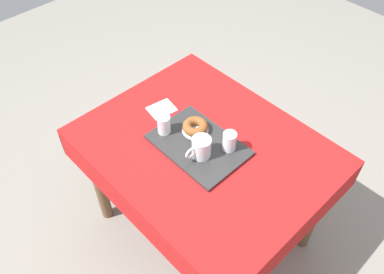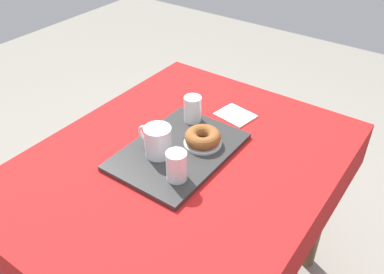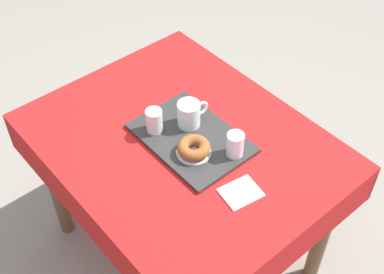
# 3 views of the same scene
# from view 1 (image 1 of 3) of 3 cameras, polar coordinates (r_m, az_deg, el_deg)

# --- Properties ---
(ground_plane) EXTENTS (6.00, 6.00, 0.00)m
(ground_plane) POSITION_cam_1_polar(r_m,az_deg,el_deg) (2.44, 1.47, -12.82)
(ground_plane) COLOR gray
(dining_table) EXTENTS (1.12, 0.89, 0.75)m
(dining_table) POSITION_cam_1_polar(r_m,az_deg,el_deg) (1.92, 1.84, -3.32)
(dining_table) COLOR red
(dining_table) RESTS_ON ground
(serving_tray) EXTENTS (0.43, 0.30, 0.02)m
(serving_tray) POSITION_cam_1_polar(r_m,az_deg,el_deg) (1.82, 0.92, -1.13)
(serving_tray) COLOR #2D2D2D
(serving_tray) RESTS_ON dining_table
(tea_mug_left) EXTENTS (0.09, 0.13, 0.10)m
(tea_mug_left) POSITION_cam_1_polar(r_m,az_deg,el_deg) (1.74, 1.31, -1.59)
(tea_mug_left) COLOR white
(tea_mug_left) RESTS_ON serving_tray
(water_glass_near) EXTENTS (0.06, 0.06, 0.09)m
(water_glass_near) POSITION_cam_1_polar(r_m,az_deg,el_deg) (1.84, -4.04, 1.70)
(water_glass_near) COLOR white
(water_glass_near) RESTS_ON serving_tray
(water_glass_far) EXTENTS (0.06, 0.06, 0.09)m
(water_glass_far) POSITION_cam_1_polar(r_m,az_deg,el_deg) (1.78, 5.37, -0.71)
(water_glass_far) COLOR white
(water_glass_far) RESTS_ON serving_tray
(donut_plate_left) EXTENTS (0.13, 0.13, 0.01)m
(donut_plate_left) POSITION_cam_1_polar(r_m,az_deg,el_deg) (1.87, 0.46, 1.01)
(donut_plate_left) COLOR silver
(donut_plate_left) RESTS_ON serving_tray
(sugar_donut_left) EXTENTS (0.12, 0.12, 0.04)m
(sugar_donut_left) POSITION_cam_1_polar(r_m,az_deg,el_deg) (1.85, 0.46, 1.54)
(sugar_donut_left) COLOR brown
(sugar_donut_left) RESTS_ON donut_plate_left
(paper_napkin) EXTENTS (0.13, 0.14, 0.01)m
(paper_napkin) POSITION_cam_1_polar(r_m,az_deg,el_deg) (2.00, -4.36, 3.99)
(paper_napkin) COLOR white
(paper_napkin) RESTS_ON dining_table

